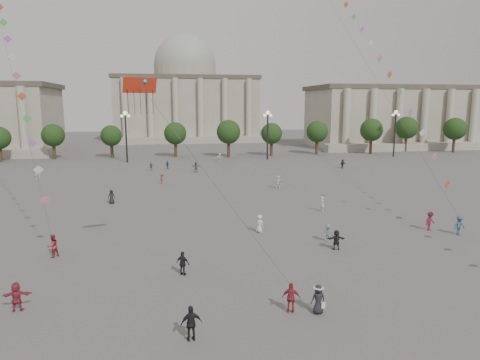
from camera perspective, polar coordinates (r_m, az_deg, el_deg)
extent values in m
plane|color=#575452|center=(25.18, 6.90, -18.25)|extent=(360.00, 360.00, 0.00)
cube|color=gray|center=(142.01, 25.68, 7.46)|extent=(80.00, 22.00, 16.00)
cube|color=#4D4538|center=(142.03, 25.95, 10.92)|extent=(81.60, 22.44, 1.20)
cube|color=gray|center=(131.97, 28.68, 4.05)|extent=(84.00, 4.00, 2.00)
cube|color=gray|center=(151.38, -7.21, 9.21)|extent=(46.00, 30.00, 20.00)
cube|color=#4D4538|center=(151.62, -7.30, 13.22)|extent=(46.92, 30.60, 1.20)
cube|color=gray|center=(134.82, -6.82, 5.30)|extent=(48.30, 4.00, 2.00)
cylinder|color=gray|center=(151.74, -7.32, 13.93)|extent=(21.00, 21.00, 5.00)
sphere|color=#989A8C|center=(151.93, -7.34, 14.87)|extent=(21.00, 21.00, 21.00)
cylinder|color=#35251A|center=(105.87, -29.17, 3.24)|extent=(0.70, 0.70, 3.52)
sphere|color=black|center=(105.58, -29.34, 5.23)|extent=(5.12, 5.12, 5.12)
cylinder|color=#35251A|center=(102.47, -22.83, 3.55)|extent=(0.70, 0.70, 3.52)
sphere|color=black|center=(102.18, -22.97, 5.60)|extent=(5.12, 5.12, 5.12)
cylinder|color=#35251A|center=(100.40, -16.14, 3.82)|extent=(0.70, 0.70, 3.52)
sphere|color=black|center=(100.10, -16.25, 5.91)|extent=(5.12, 5.12, 5.12)
cylinder|color=#35251A|center=(99.74, -9.27, 4.04)|extent=(0.70, 0.70, 3.52)
sphere|color=black|center=(99.44, -9.33, 6.15)|extent=(5.12, 5.12, 5.12)
cylinder|color=#35251A|center=(100.52, -2.40, 4.21)|extent=(0.70, 0.70, 3.52)
sphere|color=black|center=(100.22, -2.41, 6.30)|extent=(5.12, 5.12, 5.12)
cylinder|color=#35251A|center=(102.71, 4.28, 4.31)|extent=(0.70, 0.70, 3.52)
sphere|color=black|center=(102.41, 4.31, 6.36)|extent=(5.12, 5.12, 5.12)
cylinder|color=#35251A|center=(106.21, 10.60, 4.36)|extent=(0.70, 0.70, 3.52)
sphere|color=black|center=(105.92, 10.66, 6.34)|extent=(5.12, 5.12, 5.12)
cylinder|color=#35251A|center=(110.91, 16.45, 4.35)|extent=(0.70, 0.70, 3.52)
sphere|color=black|center=(110.63, 16.54, 6.25)|extent=(5.12, 5.12, 5.12)
cylinder|color=#35251A|center=(116.66, 21.77, 4.31)|extent=(0.70, 0.70, 3.52)
sphere|color=black|center=(116.39, 21.89, 6.11)|extent=(5.12, 5.12, 5.12)
cylinder|color=#35251A|center=(123.31, 26.55, 4.24)|extent=(0.70, 0.70, 3.52)
sphere|color=black|center=(123.06, 26.69, 5.94)|extent=(5.12, 5.12, 5.12)
cylinder|color=#262628|center=(91.88, -14.93, 5.37)|extent=(0.36, 0.36, 10.00)
sphere|color=#FFE5B2|center=(91.64, -15.08, 8.61)|extent=(0.90, 0.90, 0.90)
sphere|color=#FFE5B2|center=(91.72, -15.50, 8.21)|extent=(0.60, 0.60, 0.60)
sphere|color=#FFE5B2|center=(91.59, -14.62, 8.25)|extent=(0.60, 0.60, 0.60)
cylinder|color=#262628|center=(93.98, 3.69, 5.78)|extent=(0.36, 0.36, 10.00)
sphere|color=#FFE5B2|center=(93.74, 3.72, 8.95)|extent=(0.90, 0.90, 0.90)
sphere|color=#FFE5B2|center=(93.60, 3.30, 8.58)|extent=(0.60, 0.60, 0.60)
sphere|color=#FFE5B2|center=(93.92, 4.14, 8.58)|extent=(0.60, 0.60, 0.60)
cylinder|color=#262628|center=(104.98, 19.92, 5.65)|extent=(0.36, 0.36, 10.00)
sphere|color=#FFE5B2|center=(104.77, 20.09, 8.48)|extent=(0.90, 0.90, 0.90)
sphere|color=#FFE5B2|center=(104.44, 19.73, 8.17)|extent=(0.60, 0.60, 0.60)
sphere|color=#FFE5B2|center=(105.13, 20.41, 8.14)|extent=(0.60, 0.60, 0.60)
imported|color=navy|center=(81.33, -9.66, 2.01)|extent=(0.95, 0.89, 1.57)
imported|color=black|center=(36.67, 12.72, -7.79)|extent=(1.60, 0.65, 1.68)
imported|color=white|center=(90.29, -2.71, 3.03)|extent=(1.85, 1.18, 1.90)
imported|color=slate|center=(38.50, 11.64, -6.95)|extent=(1.17, 0.88, 1.60)
imported|color=white|center=(61.67, 5.05, -0.25)|extent=(1.80, 0.65, 1.91)
imported|color=maroon|center=(44.88, 24.00, -5.03)|extent=(1.34, 1.04, 1.83)
imported|color=black|center=(83.30, 13.52, 2.11)|extent=(1.61, 1.24, 1.70)
imported|color=silver|center=(77.19, -25.54, 0.83)|extent=(0.51, 0.70, 1.79)
imported|color=slate|center=(76.62, -5.88, 1.74)|extent=(1.85, 1.12, 1.91)
imported|color=silver|center=(49.07, 10.91, -3.16)|extent=(0.61, 0.74, 1.74)
imported|color=slate|center=(79.63, -11.76, 1.79)|extent=(0.97, 0.47, 1.60)
imported|color=brown|center=(65.99, -10.35, 0.15)|extent=(0.82, 1.13, 1.57)
imported|color=black|center=(54.21, -16.76, -2.16)|extent=(0.86, 0.57, 1.74)
imported|color=silver|center=(40.43, 2.63, -5.84)|extent=(0.88, 1.00, 1.72)
imported|color=#9D2A32|center=(25.75, 6.84, -15.32)|extent=(1.15, 0.74, 1.81)
imported|color=black|center=(30.96, -7.63, -10.96)|extent=(1.07, 0.90, 1.72)
imported|color=#A12B3A|center=(28.89, -27.63, -13.61)|extent=(1.65, 0.60, 1.75)
imported|color=black|center=(23.04, -6.51, -18.45)|extent=(1.15, 0.60, 1.87)
imported|color=maroon|center=(37.14, -23.69, -8.04)|extent=(1.12, 1.14, 1.85)
imported|color=#2F4F6B|center=(44.48, 27.21, -5.41)|extent=(1.29, 0.88, 1.84)
imported|color=black|center=(25.90, 10.39, -15.38)|extent=(0.87, 0.60, 1.72)
cone|color=white|center=(25.58, 10.44, -13.84)|extent=(0.52, 0.52, 0.14)
cylinder|color=white|center=(25.61, 10.44, -13.96)|extent=(0.60, 0.60, 0.02)
cube|color=white|center=(25.98, 11.02, -16.07)|extent=(0.22, 0.10, 0.35)
cube|color=red|center=(29.50, -13.22, 12.23)|extent=(2.26, 1.10, 1.02)
cube|color=green|center=(29.50, -13.94, 12.68)|extent=(0.39, 0.28, 0.34)
cube|color=#1C4D99|center=(29.45, -12.55, 12.74)|extent=(0.39, 0.28, 0.34)
sphere|color=yellow|center=(29.46, -13.95, 12.69)|extent=(0.20, 0.20, 0.20)
sphere|color=yellow|center=(29.41, -12.55, 12.75)|extent=(0.20, 0.20, 0.20)
cylinder|color=#3F3F3F|center=(26.37, -3.95, 0.14)|extent=(0.02, 0.02, 16.02)
cube|color=#CD6C85|center=(37.80, -24.57, -2.45)|extent=(0.76, 0.25, 0.76)
cube|color=silver|center=(38.96, -25.29, 1.25)|extent=(0.76, 0.25, 0.76)
cube|color=#B163C6|center=(40.29, -25.94, 4.47)|extent=(0.76, 0.25, 0.76)
cube|color=#55B352|center=(41.75, -26.55, 7.34)|extent=(0.76, 0.25, 0.76)
cube|color=#C2522D|center=(43.30, -27.11, 9.90)|extent=(0.76, 0.25, 0.76)
cube|color=#CD6C85|center=(44.94, -27.63, 12.21)|extent=(0.76, 0.25, 0.76)
cube|color=silver|center=(46.65, -28.12, 14.30)|extent=(0.76, 0.25, 0.76)
cube|color=#B163C6|center=(48.41, -28.58, 16.19)|extent=(0.76, 0.25, 0.76)
cube|color=#55B352|center=(50.21, -29.01, 17.91)|extent=(0.76, 0.25, 0.76)
cylinder|color=#3F3F3F|center=(63.37, 12.02, 22.04)|extent=(0.02, 0.02, 67.68)
cube|color=#C2522D|center=(44.99, 25.88, -0.48)|extent=(0.76, 0.25, 0.76)
cube|color=#CD6C85|center=(45.96, 24.47, 2.85)|extent=(0.76, 0.25, 0.76)
cube|color=silver|center=(47.11, 23.11, 5.81)|extent=(0.76, 0.25, 0.76)
cube|color=#B163C6|center=(48.41, 21.80, 8.49)|extent=(0.76, 0.25, 0.76)
cube|color=#55B352|center=(49.84, 20.54, 10.93)|extent=(0.76, 0.25, 0.76)
cube|color=#C2522D|center=(51.36, 19.32, 13.15)|extent=(0.76, 0.25, 0.76)
cube|color=#CD6C85|center=(52.97, 18.16, 15.19)|extent=(0.76, 0.25, 0.76)
cube|color=silver|center=(54.67, 17.04, 17.05)|extent=(0.76, 0.25, 0.76)
cube|color=#B163C6|center=(56.42, 15.97, 18.76)|extent=(0.76, 0.25, 0.76)
cube|color=#55B352|center=(58.24, 14.94, 20.33)|extent=(0.76, 0.25, 0.76)
cube|color=#C2522D|center=(60.11, 13.96, 21.77)|extent=(0.76, 0.25, 0.76)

